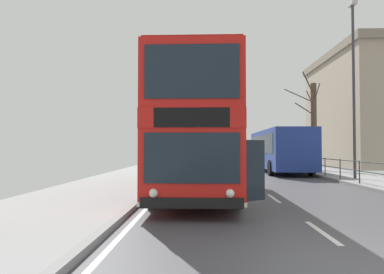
# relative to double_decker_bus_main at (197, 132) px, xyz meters

# --- Properties ---
(double_decker_bus_main) EXTENTS (3.17, 10.43, 4.32)m
(double_decker_bus_main) POSITION_rel_double_decker_bus_main_xyz_m (0.00, 0.00, 0.00)
(double_decker_bus_main) COLOR red
(double_decker_bus_main) RESTS_ON ground
(background_bus_far_lane) EXTENTS (2.78, 10.52, 2.91)m
(background_bus_far_lane) POSITION_rel_double_decker_bus_main_xyz_m (5.62, 12.06, -0.66)
(background_bus_far_lane) COLOR navy
(background_bus_far_lane) RESTS_ON ground
(pedestrian_railing_far_kerb) EXTENTS (0.05, 30.29, 1.00)m
(pedestrian_railing_far_kerb) POSITION_rel_double_decker_bus_main_xyz_m (7.05, 4.71, -1.44)
(pedestrian_railing_far_kerb) COLOR #2D3338
(pedestrian_railing_far_kerb) RESTS_ON ground
(street_lamp_far_side) EXTENTS (0.28, 0.60, 9.13)m
(street_lamp_far_side) POSITION_rel_double_decker_bus_main_xyz_m (7.99, 5.23, 3.07)
(street_lamp_far_side) COLOR #38383D
(street_lamp_far_side) RESTS_ON ground
(bare_tree_far_00) EXTENTS (2.12, 2.43, 6.77)m
(bare_tree_far_00) POSITION_rel_double_decker_bus_main_xyz_m (8.14, 12.34, 1.09)
(bare_tree_far_00) COLOR #4C3D2D
(bare_tree_far_00) RESTS_ON ground
(background_building_00) EXTENTS (9.93, 14.50, 10.69)m
(background_building_00) POSITION_rel_double_decker_bus_main_xyz_m (16.86, 20.79, 3.11)
(background_building_00) COLOR gray
(background_building_00) RESTS_ON ground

